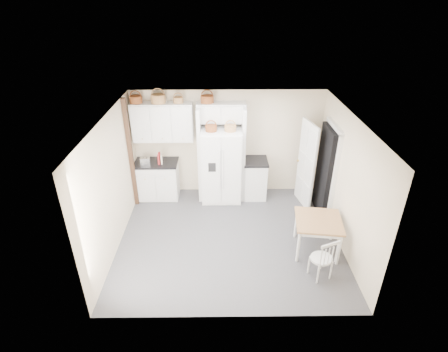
{
  "coord_description": "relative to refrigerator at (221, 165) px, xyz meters",
  "views": [
    {
      "loc": [
        -0.17,
        -5.83,
        4.61
      ],
      "look_at": [
        -0.1,
        0.4,
        1.25
      ],
      "focal_mm": 28.0,
      "sensor_mm": 36.0,
      "label": 1
    }
  ],
  "objects": [
    {
      "name": "cookbook_red",
      "position": [
        -1.47,
        0.01,
        0.18
      ],
      "size": [
        0.04,
        0.18,
        0.26
      ],
      "primitive_type": "cube",
      "rotation": [
        0.0,
        0.0,
        -0.03
      ],
      "color": "#A52123",
      "rests_on": "counter_left"
    },
    {
      "name": "counter_left",
      "position": [
        -1.56,
        0.09,
        0.03
      ],
      "size": [
        1.02,
        0.66,
        0.04
      ],
      "primitive_type": "cube",
      "color": "black",
      "rests_on": "base_cab_left"
    },
    {
      "name": "ceiling",
      "position": [
        0.15,
        -1.61,
        1.7
      ],
      "size": [
        4.5,
        4.5,
        0.0
      ],
      "primitive_type": "plane",
      "color": "white",
      "rests_on": "wall_back"
    },
    {
      "name": "basket_fridge_a",
      "position": [
        -0.23,
        -0.1,
        0.97
      ],
      "size": [
        0.26,
        0.26,
        0.14
      ],
      "primitive_type": "cylinder",
      "color": "brown",
      "rests_on": "refrigerator"
    },
    {
      "name": "basket_bridge_a",
      "position": [
        -0.31,
        0.22,
        1.53
      ],
      "size": [
        0.29,
        0.29,
        0.16
      ],
      "primitive_type": "cylinder",
      "color": "brown",
      "rests_on": "bridge_cabinet"
    },
    {
      "name": "basket_upper_c",
      "position": [
        -0.96,
        0.22,
        1.52
      ],
      "size": [
        0.22,
        0.22,
        0.13
      ],
      "primitive_type": "cylinder",
      "color": "#A2793C",
      "rests_on": "upper_cabinet"
    },
    {
      "name": "doorway_void",
      "position": [
        2.31,
        -0.61,
        0.13
      ],
      "size": [
        0.18,
        0.85,
        2.05
      ],
      "primitive_type": "cube",
      "color": "black",
      "rests_on": "floor"
    },
    {
      "name": "floor",
      "position": [
        0.15,
        -1.61,
        -0.9
      ],
      "size": [
        4.5,
        4.5,
        0.0
      ],
      "primitive_type": "plane",
      "color": "#4A4954",
      "rests_on": "ground"
    },
    {
      "name": "upper_cabinet",
      "position": [
        -1.35,
        0.22,
        1.0
      ],
      "size": [
        1.4,
        0.34,
        0.9
      ],
      "primitive_type": "cube",
      "color": "white",
      "rests_on": "wall_back"
    },
    {
      "name": "wall_back",
      "position": [
        0.15,
        0.39,
        0.4
      ],
      "size": [
        4.5,
        0.0,
        4.5
      ],
      "primitive_type": "plane",
      "rotation": [
        1.57,
        0.0,
        0.0
      ],
      "color": "beige",
      "rests_on": "floor"
    },
    {
      "name": "windsor_chair",
      "position": [
        1.75,
        -2.72,
        -0.49
      ],
      "size": [
        0.51,
        0.49,
        0.81
      ],
      "primitive_type": "cube",
      "rotation": [
        0.0,
        0.0,
        0.39
      ],
      "color": "white",
      "rests_on": "floor"
    },
    {
      "name": "refrigerator",
      "position": [
        0.0,
        0.0,
        0.0
      ],
      "size": [
        0.93,
        0.75,
        1.8
      ],
      "primitive_type": "cube",
      "color": "white",
      "rests_on": "floor"
    },
    {
      "name": "base_cab_right",
      "position": [
        0.82,
        0.09,
        -0.43
      ],
      "size": [
        0.54,
        0.64,
        0.94
      ],
      "primitive_type": "cube",
      "color": "white",
      "rests_on": "floor"
    },
    {
      "name": "bridge_cabinet",
      "position": [
        -0.0,
        0.22,
        1.23
      ],
      "size": [
        1.12,
        0.34,
        0.45
      ],
      "primitive_type": "cube",
      "color": "white",
      "rests_on": "wall_back"
    },
    {
      "name": "basket_upper_a",
      "position": [
        -1.9,
        0.22,
        1.53
      ],
      "size": [
        0.28,
        0.28,
        0.16
      ],
      "primitive_type": "cylinder",
      "color": "brown",
      "rests_on": "upper_cabinet"
    },
    {
      "name": "fridge_panel_right",
      "position": [
        0.51,
        0.09,
        0.25
      ],
      "size": [
        0.08,
        0.6,
        2.3
      ],
      "primitive_type": "cube",
      "color": "white",
      "rests_on": "floor"
    },
    {
      "name": "wall_right",
      "position": [
        2.4,
        -1.61,
        0.4
      ],
      "size": [
        0.0,
        4.0,
        4.0
      ],
      "primitive_type": "plane",
      "rotation": [
        1.57,
        0.0,
        -1.57
      ],
      "color": "beige",
      "rests_on": "floor"
    },
    {
      "name": "toaster",
      "position": [
        -1.8,
        -0.01,
        0.13
      ],
      "size": [
        0.24,
        0.15,
        0.16
      ],
      "primitive_type": "cube",
      "rotation": [
        0.0,
        0.0,
        0.1
      ],
      "color": "silver",
      "rests_on": "counter_left"
    },
    {
      "name": "door_slab",
      "position": [
        1.95,
        -0.27,
        0.13
      ],
      "size": [
        0.21,
        0.79,
        2.05
      ],
      "primitive_type": "cube",
      "rotation": [
        0.0,
        0.0,
        -1.36
      ],
      "color": "white",
      "rests_on": "floor"
    },
    {
      "name": "wall_left",
      "position": [
        -2.1,
        -1.61,
        0.4
      ],
      "size": [
        0.0,
        4.0,
        4.0
      ],
      "primitive_type": "plane",
      "rotation": [
        1.57,
        0.0,
        1.57
      ],
      "color": "beige",
      "rests_on": "floor"
    },
    {
      "name": "basket_fridge_b",
      "position": [
        0.2,
        -0.1,
        0.97
      ],
      "size": [
        0.26,
        0.26,
        0.14
      ],
      "primitive_type": "cylinder",
      "color": "#A2793C",
      "rests_on": "refrigerator"
    },
    {
      "name": "base_cab_left",
      "position": [
        -1.56,
        0.09,
        -0.44
      ],
      "size": [
        0.98,
        0.62,
        0.91
      ],
      "primitive_type": "cube",
      "color": "white",
      "rests_on": "floor"
    },
    {
      "name": "dining_table",
      "position": [
        1.85,
        -2.0,
        -0.54
      ],
      "size": [
        0.97,
        0.97,
        0.72
      ],
      "primitive_type": "cube",
      "rotation": [
        0.0,
        0.0,
        -0.13
      ],
      "color": "#A3733A",
      "rests_on": "floor"
    },
    {
      "name": "counter_right",
      "position": [
        0.82,
        0.09,
        0.06
      ],
      "size": [
        0.58,
        0.69,
        0.04
      ],
      "primitive_type": "cube",
      "color": "black",
      "rests_on": "base_cab_right"
    },
    {
      "name": "basket_upper_b",
      "position": [
        -1.4,
        0.22,
        1.55
      ],
      "size": [
        0.32,
        0.32,
        0.19
      ],
      "primitive_type": "cylinder",
      "color": "#A2793C",
      "rests_on": "upper_cabinet"
    },
    {
      "name": "trim_post",
      "position": [
        -2.05,
        -0.26,
        0.4
      ],
      "size": [
        0.09,
        0.09,
        2.6
      ],
      "primitive_type": "cube",
      "color": "#422B19",
      "rests_on": "floor"
    },
    {
      "name": "fridge_panel_left",
      "position": [
        -0.51,
        0.09,
        0.25
      ],
      "size": [
        0.08,
        0.6,
        2.3
      ],
      "primitive_type": "cube",
      "color": "white",
      "rests_on": "floor"
    },
    {
      "name": "cookbook_cream",
      "position": [
        -1.41,
        0.01,
        0.16
      ],
      "size": [
        0.05,
        0.15,
        0.22
      ],
      "primitive_type": "cube",
      "rotation": [
        0.0,
        0.0,
        0.12
      ],
      "color": "beige",
      "rests_on": "counter_left"
    }
  ]
}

